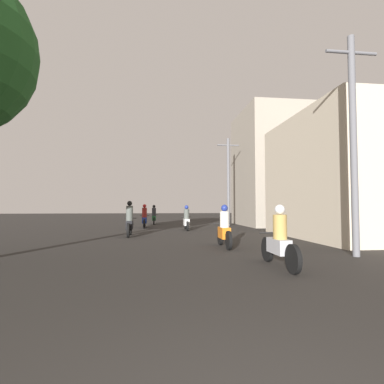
% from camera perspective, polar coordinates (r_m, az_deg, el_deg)
% --- Properties ---
extents(motorcycle_silver, '(0.60, 2.13, 1.49)m').
position_cam_1_polar(motorcycle_silver, '(7.50, 16.26, -9.11)').
color(motorcycle_silver, black).
rests_on(motorcycle_silver, ground_plane).
extents(motorcycle_orange, '(0.60, 1.92, 1.50)m').
position_cam_1_polar(motorcycle_orange, '(10.68, 6.17, -7.20)').
color(motorcycle_orange, black).
rests_on(motorcycle_orange, ground_plane).
extents(motorcycle_black, '(0.60, 2.02, 1.71)m').
position_cam_1_polar(motorcycle_black, '(14.79, -11.81, -5.64)').
color(motorcycle_black, black).
rests_on(motorcycle_black, ground_plane).
extents(motorcycle_white, '(0.60, 1.82, 1.50)m').
position_cam_1_polar(motorcycle_white, '(18.17, -1.08, -5.39)').
color(motorcycle_white, black).
rests_on(motorcycle_white, ground_plane).
extents(motorcycle_blue, '(0.60, 1.89, 1.58)m').
position_cam_1_polar(motorcycle_blue, '(20.41, -9.04, -4.94)').
color(motorcycle_blue, black).
rests_on(motorcycle_blue, ground_plane).
extents(motorcycle_green, '(0.60, 2.06, 1.55)m').
position_cam_1_polar(motorcycle_green, '(24.41, -7.26, -4.65)').
color(motorcycle_green, black).
rests_on(motorcycle_green, ground_plane).
extents(building_right_near, '(5.09, 7.34, 5.60)m').
position_cam_1_polar(building_right_near, '(15.61, 27.43, 2.57)').
color(building_right_near, beige).
rests_on(building_right_near, ground_plane).
extents(building_right_far, '(4.49, 6.20, 8.67)m').
position_cam_1_polar(building_right_far, '(23.75, 14.64, 4.37)').
color(building_right_far, gray).
rests_on(building_right_far, ground_plane).
extents(utility_pole_near, '(1.60, 0.20, 6.51)m').
position_cam_1_polar(utility_pole_near, '(10.07, 28.38, 8.87)').
color(utility_pole_near, slate).
rests_on(utility_pole_near, ground_plane).
extents(utility_pole_far, '(1.60, 0.20, 6.41)m').
position_cam_1_polar(utility_pole_far, '(21.97, 6.93, 2.32)').
color(utility_pole_far, slate).
rests_on(utility_pole_far, ground_plane).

